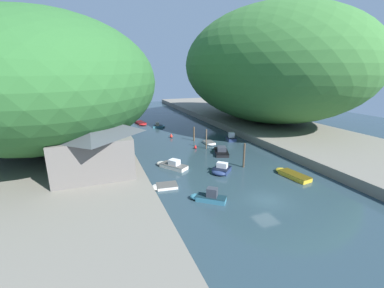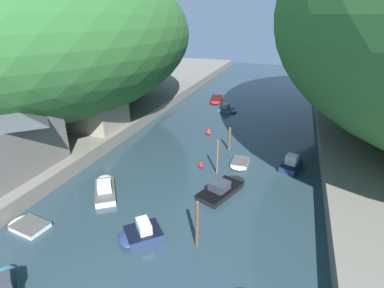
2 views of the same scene
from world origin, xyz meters
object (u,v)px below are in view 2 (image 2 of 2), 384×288
boat_white_cruiser (228,109)px  boat_small_dinghy (223,188)px  boat_red_skiff (216,100)px  channel_buoy_near (209,132)px  boat_mid_channel (105,188)px  boat_open_rowboat (6,287)px  boathouse_shed (95,105)px  boat_moored_right (27,225)px  boat_far_upstream (139,234)px  boat_far_right_bank (239,164)px  boat_cabin_cruiser (292,164)px  channel_buoy_far (201,165)px  person_on_quay (27,164)px

boat_white_cruiser → boat_small_dinghy: bearing=22.9°
boat_red_skiff → channel_buoy_near: bearing=92.7°
boat_small_dinghy → boat_white_cruiser: 24.74m
boat_mid_channel → boat_open_rowboat: 11.27m
boathouse_shed → boat_moored_right: 18.75m
boat_far_upstream → boat_small_dinghy: (4.28, 8.21, -0.06)m
boat_far_right_bank → boat_open_rowboat: 22.63m
boat_moored_right → boat_white_cruiser: boat_white_cruiser is taller
boat_small_dinghy → boat_open_rowboat: bearing=-101.1°
boat_cabin_cruiser → channel_buoy_far: 9.64m
boat_mid_channel → person_on_quay: 7.40m
boat_red_skiff → channel_buoy_near: (3.38, -16.64, 0.12)m
boathouse_shed → boat_small_dinghy: bearing=-22.0°
person_on_quay → boat_mid_channel: bearing=-68.3°
boathouse_shed → boat_moored_right: (5.61, -17.40, -4.15)m
boathouse_shed → person_on_quay: boathouse_shed is taller
boat_white_cruiser → person_on_quay: person_on_quay is taller
boathouse_shed → boat_cabin_cruiser: bearing=-1.8°
channel_buoy_near → boat_open_rowboat: bearing=-98.6°
boat_white_cruiser → boat_red_skiff: bearing=-136.5°
boat_red_skiff → channel_buoy_far: bearing=92.6°
boat_open_rowboat → channel_buoy_far: 19.54m
boathouse_shed → boat_far_upstream: size_ratio=1.79×
boat_far_right_bank → channel_buoy_far: bearing=24.7°
channel_buoy_near → boat_white_cruiser: bearing=89.5°
channel_buoy_far → boat_red_skiff: bearing=101.4°
boathouse_shed → boat_small_dinghy: boathouse_shed is taller
boathouse_shed → boat_small_dinghy: size_ratio=1.08×
boat_moored_right → boat_open_rowboat: bearing=-136.5°
boat_white_cruiser → boat_far_upstream: bearing=12.5°
boat_white_cruiser → boat_open_rowboat: (-4.32, -39.06, 0.11)m
boat_red_skiff → boat_mid_channel: bearing=78.3°
boat_far_upstream → channel_buoy_far: bearing=-47.2°
boat_small_dinghy → channel_buoy_near: (-5.18, 13.05, -0.03)m
boat_far_upstream → boat_open_rowboat: bearing=99.6°
boat_cabin_cruiser → boat_mid_channel: size_ratio=0.75×
boat_moored_right → channel_buoy_near: 24.21m
boat_far_upstream → boat_white_cruiser: size_ratio=1.08×
boathouse_shed → person_on_quay: (1.46, -12.73, -1.93)m
boat_white_cruiser → person_on_quay: bearing=-11.4°
person_on_quay → boat_red_skiff: bearing=-4.9°
boat_white_cruiser → channel_buoy_near: (-0.10, -11.17, -0.00)m
boat_moored_right → person_on_quay: person_on_quay is taller
boathouse_shed → boat_far_right_bank: bearing=-6.1°
boat_moored_right → boat_mid_channel: (2.81, 6.23, 0.22)m
boat_small_dinghy → channel_buoy_near: bearing=132.9°
boat_small_dinghy → boat_far_right_bank: 5.56m
boat_far_right_bank → boat_open_rowboat: bearing=63.6°
boat_mid_channel → person_on_quay: person_on_quay is taller
boathouse_shed → boat_white_cruiser: (13.60, 16.65, -3.97)m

